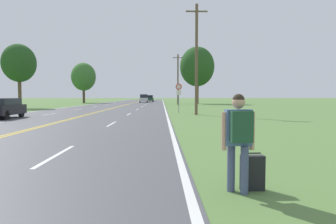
{
  "coord_description": "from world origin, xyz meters",
  "views": [
    {
      "loc": [
        6.25,
        -0.49,
        1.61
      ],
      "look_at": [
        6.56,
        13.25,
        0.86
      ],
      "focal_mm": 32.0,
      "sensor_mm": 36.0,
      "label": 1
    }
  ],
  "objects_px": {
    "hitchhiker_person": "(239,133)",
    "car_black_hatchback_nearest": "(3,108)",
    "traffic_sign": "(179,91)",
    "tree_behind_sign": "(19,63)",
    "suitcase": "(252,173)",
    "tree_left_verge": "(197,67)",
    "car_silver_suv_approaching": "(144,98)",
    "tree_mid_treeline": "(84,77)",
    "car_dark_green_van_mid_near": "(150,98)"
  },
  "relations": [
    {
      "from": "suitcase",
      "to": "tree_mid_treeline",
      "type": "relative_size",
      "value": 0.07
    },
    {
      "from": "traffic_sign",
      "to": "car_dark_green_van_mid_near",
      "type": "relative_size",
      "value": 0.62
    },
    {
      "from": "tree_behind_sign",
      "to": "car_silver_suv_approaching",
      "type": "bearing_deg",
      "value": 64.48
    },
    {
      "from": "hitchhiker_person",
      "to": "car_black_hatchback_nearest",
      "type": "distance_m",
      "value": 20.65
    },
    {
      "from": "traffic_sign",
      "to": "tree_behind_sign",
      "type": "bearing_deg",
      "value": 149.83
    },
    {
      "from": "suitcase",
      "to": "traffic_sign",
      "type": "height_order",
      "value": "traffic_sign"
    },
    {
      "from": "tree_mid_treeline",
      "to": "car_dark_green_van_mid_near",
      "type": "bearing_deg",
      "value": 43.41
    },
    {
      "from": "hitchhiker_person",
      "to": "car_silver_suv_approaching",
      "type": "bearing_deg",
      "value": 2.03
    },
    {
      "from": "traffic_sign",
      "to": "tree_behind_sign",
      "type": "xyz_separation_m",
      "value": [
        -20.28,
        11.79,
        3.77
      ]
    },
    {
      "from": "tree_behind_sign",
      "to": "car_black_hatchback_nearest",
      "type": "distance_m",
      "value": 20.64
    },
    {
      "from": "car_silver_suv_approaching",
      "to": "car_dark_green_van_mid_near",
      "type": "xyz_separation_m",
      "value": [
        1.0,
        10.52,
        -0.1
      ]
    },
    {
      "from": "car_black_hatchback_nearest",
      "to": "car_silver_suv_approaching",
      "type": "height_order",
      "value": "car_silver_suv_approaching"
    },
    {
      "from": "traffic_sign",
      "to": "tree_left_verge",
      "type": "height_order",
      "value": "tree_left_verge"
    },
    {
      "from": "suitcase",
      "to": "tree_left_verge",
      "type": "height_order",
      "value": "tree_left_verge"
    },
    {
      "from": "tree_left_verge",
      "to": "car_silver_suv_approaching",
      "type": "xyz_separation_m",
      "value": [
        -11.24,
        10.63,
        -6.35
      ]
    },
    {
      "from": "tree_mid_treeline",
      "to": "car_black_hatchback_nearest",
      "type": "height_order",
      "value": "tree_mid_treeline"
    },
    {
      "from": "hitchhiker_person",
      "to": "tree_left_verge",
      "type": "bearing_deg",
      "value": -8.76
    },
    {
      "from": "car_dark_green_van_mid_near",
      "to": "hitchhiker_person",
      "type": "bearing_deg",
      "value": 5.41
    },
    {
      "from": "hitchhiker_person",
      "to": "car_black_hatchback_nearest",
      "type": "bearing_deg",
      "value": 34.46
    },
    {
      "from": "traffic_sign",
      "to": "car_black_hatchback_nearest",
      "type": "relative_size",
      "value": 0.71
    },
    {
      "from": "traffic_sign",
      "to": "car_black_hatchback_nearest",
      "type": "distance_m",
      "value": 14.57
    },
    {
      "from": "tree_mid_treeline",
      "to": "car_black_hatchback_nearest",
      "type": "bearing_deg",
      "value": -82.39
    },
    {
      "from": "car_silver_suv_approaching",
      "to": "tree_behind_sign",
      "type": "bearing_deg",
      "value": -27.72
    },
    {
      "from": "tree_mid_treeline",
      "to": "tree_behind_sign",
      "type": "bearing_deg",
      "value": -92.7
    },
    {
      "from": "suitcase",
      "to": "tree_behind_sign",
      "type": "xyz_separation_m",
      "value": [
        -20.21,
        34.87,
        5.56
      ]
    },
    {
      "from": "hitchhiker_person",
      "to": "suitcase",
      "type": "height_order",
      "value": "hitchhiker_person"
    },
    {
      "from": "suitcase",
      "to": "hitchhiker_person",
      "type": "bearing_deg",
      "value": 117.03
    },
    {
      "from": "tree_left_verge",
      "to": "car_black_hatchback_nearest",
      "type": "bearing_deg",
      "value": -115.51
    },
    {
      "from": "hitchhiker_person",
      "to": "tree_left_verge",
      "type": "distance_m",
      "value": 55.51
    },
    {
      "from": "hitchhiker_person",
      "to": "car_silver_suv_approaching",
      "type": "relative_size",
      "value": 0.37
    },
    {
      "from": "tree_left_verge",
      "to": "traffic_sign",
      "type": "bearing_deg",
      "value": -99.85
    },
    {
      "from": "tree_behind_sign",
      "to": "car_dark_green_van_mid_near",
      "type": "distance_m",
      "value": 44.09
    },
    {
      "from": "traffic_sign",
      "to": "tree_behind_sign",
      "type": "height_order",
      "value": "tree_behind_sign"
    },
    {
      "from": "suitcase",
      "to": "tree_left_verge",
      "type": "xyz_separation_m",
      "value": [
        5.56,
        54.67,
        7.06
      ]
    },
    {
      "from": "car_silver_suv_approaching",
      "to": "car_dark_green_van_mid_near",
      "type": "relative_size",
      "value": 0.98
    },
    {
      "from": "suitcase",
      "to": "tree_behind_sign",
      "type": "height_order",
      "value": "tree_behind_sign"
    },
    {
      "from": "tree_behind_sign",
      "to": "tree_mid_treeline",
      "type": "xyz_separation_m",
      "value": [
        1.3,
        27.49,
        -0.05
      ]
    },
    {
      "from": "traffic_sign",
      "to": "hitchhiker_person",
      "type": "bearing_deg",
      "value": -90.89
    },
    {
      "from": "suitcase",
      "to": "tree_left_verge",
      "type": "bearing_deg",
      "value": -8.48
    },
    {
      "from": "suitcase",
      "to": "tree_behind_sign",
      "type": "bearing_deg",
      "value": 27.42
    },
    {
      "from": "tree_left_verge",
      "to": "car_black_hatchback_nearest",
      "type": "height_order",
      "value": "tree_left_verge"
    },
    {
      "from": "hitchhiker_person",
      "to": "car_silver_suv_approaching",
      "type": "xyz_separation_m",
      "value": [
        -5.39,
        65.47,
        0.01
      ]
    },
    {
      "from": "tree_left_verge",
      "to": "car_black_hatchback_nearest",
      "type": "relative_size",
      "value": 2.9
    },
    {
      "from": "car_silver_suv_approaching",
      "to": "car_black_hatchback_nearest",
      "type": "bearing_deg",
      "value": -10.41
    },
    {
      "from": "car_black_hatchback_nearest",
      "to": "hitchhiker_person",
      "type": "bearing_deg",
      "value": -144.93
    },
    {
      "from": "tree_behind_sign",
      "to": "tree_mid_treeline",
      "type": "height_order",
      "value": "tree_mid_treeline"
    },
    {
      "from": "car_dark_green_van_mid_near",
      "to": "tree_left_verge",
      "type": "bearing_deg",
      "value": 27.91
    },
    {
      "from": "hitchhiker_person",
      "to": "suitcase",
      "type": "distance_m",
      "value": 0.78
    },
    {
      "from": "car_silver_suv_approaching",
      "to": "car_dark_green_van_mid_near",
      "type": "distance_m",
      "value": 10.57
    },
    {
      "from": "car_black_hatchback_nearest",
      "to": "traffic_sign",
      "type": "bearing_deg",
      "value": -64.23
    }
  ]
}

